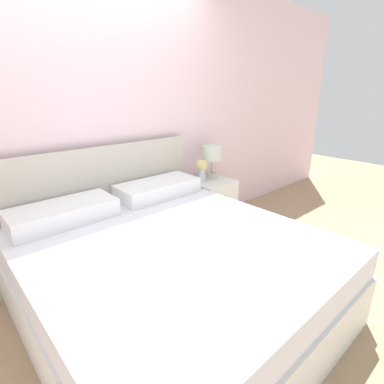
# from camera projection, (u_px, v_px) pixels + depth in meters

# --- Properties ---
(ground_plane) EXTENTS (12.00, 12.00, 0.00)m
(ground_plane) POSITION_uv_depth(u_px,v_px,m) (109.00, 255.00, 2.91)
(ground_plane) COLOR tan
(wall_back) EXTENTS (8.00, 0.06, 2.60)m
(wall_back) POSITION_uv_depth(u_px,v_px,m) (91.00, 118.00, 2.53)
(wall_back) COLOR silver
(wall_back) RESTS_ON ground_plane
(bed) EXTENTS (1.85, 2.01, 1.06)m
(bed) POSITION_uv_depth(u_px,v_px,m) (166.00, 269.00, 2.15)
(bed) COLOR white
(bed) RESTS_ON ground_plane
(nightstand) EXTENTS (0.46, 0.42, 0.57)m
(nightstand) POSITION_uv_depth(u_px,v_px,m) (211.00, 205.00, 3.41)
(nightstand) COLOR white
(nightstand) RESTS_ON ground_plane
(table_lamp) EXTENTS (0.22, 0.22, 0.38)m
(table_lamp) POSITION_uv_depth(u_px,v_px,m) (212.00, 155.00, 3.32)
(table_lamp) COLOR beige
(table_lamp) RESTS_ON nightstand
(flower_vase) EXTENTS (0.12, 0.12, 0.26)m
(flower_vase) POSITION_uv_depth(u_px,v_px,m) (202.00, 168.00, 3.20)
(flower_vase) COLOR silver
(flower_vase) RESTS_ON nightstand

